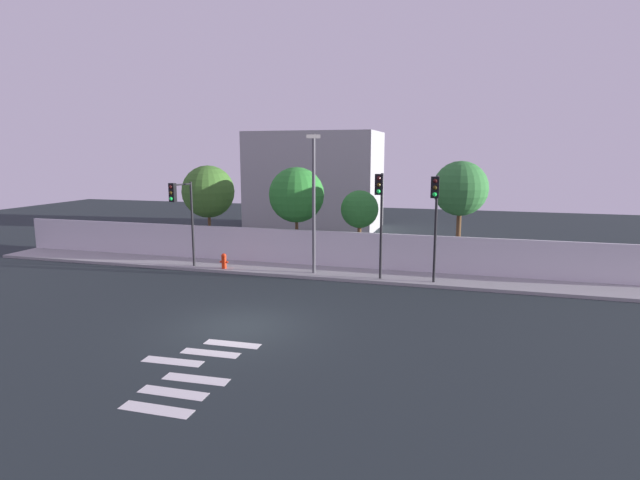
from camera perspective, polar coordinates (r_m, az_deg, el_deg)
The scene contains 14 objects.
ground_plane at distance 17.94m, azimuth -8.93°, elevation -9.56°, with size 80.00×80.00×0.00m, color #1F2729.
sidewalk at distance 25.29m, azimuth -1.07°, elevation -3.58°, with size 36.00×2.40×0.15m, color gray.
perimeter_wall at distance 26.29m, azimuth -0.25°, elevation -0.90°, with size 36.00×0.18×1.80m, color silver.
crosswalk_marking at distance 14.79m, azimuth -14.08°, elevation -14.01°, with size 3.05×4.72×0.01m.
traffic_light_left at distance 22.77m, azimuth 6.73°, elevation 4.04°, with size 0.34×1.20×4.84m.
traffic_light_center at distance 22.46m, azimuth 12.77°, elevation 3.67°, with size 0.35×1.29×4.77m.
traffic_light_right at distance 26.08m, azimuth -15.23°, elevation 3.71°, with size 0.52×1.51×4.31m.
street_lamp_curbside at distance 23.90m, azimuth -0.71°, elevation 5.31°, with size 0.89×1.93×6.59m.
fire_hydrant at distance 26.08m, azimuth -10.70°, elevation -2.25°, with size 0.44×0.26×0.77m.
roadside_tree_leftmost at distance 29.73m, azimuth -12.38°, elevation 5.29°, with size 2.96×2.96×5.21m.
roadside_tree_midleft at distance 27.62m, azimuth -2.65°, elevation 5.05°, with size 2.99×2.99×5.15m.
roadside_tree_midright at distance 26.77m, azimuth 4.46°, elevation 3.41°, with size 1.97×1.97×3.97m.
roadside_tree_rightmost at distance 26.13m, azimuth 15.42°, elevation 5.53°, with size 2.70×2.70×5.51m.
low_building_distant at distance 40.56m, azimuth -0.58°, elevation 6.68°, with size 10.01×6.00×7.51m, color #A2A2A2.
Camera 1 is at (7.28, -15.31, 5.87)m, focal length 28.63 mm.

